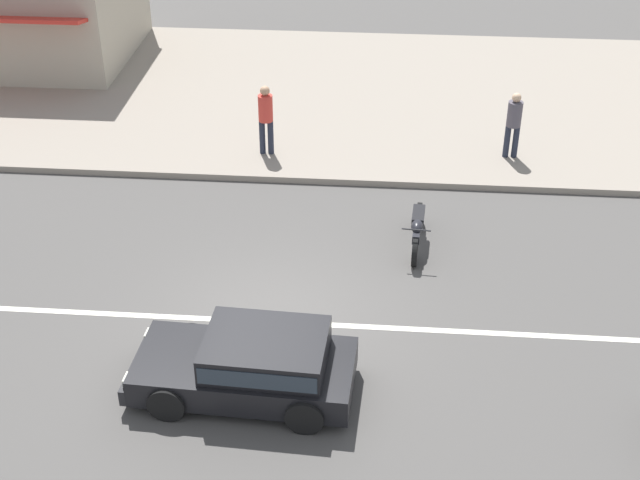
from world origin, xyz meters
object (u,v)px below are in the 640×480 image
at_px(motorcycle_1, 417,228).
at_px(pedestrian_near_clock, 514,120).
at_px(pedestrian_by_shop, 266,115).
at_px(hatchback_black_0, 252,363).

xyz_separation_m(motorcycle_1, pedestrian_near_clock, (2.24, 3.91, 0.66)).
bearing_deg(pedestrian_near_clock, motorcycle_1, -119.74).
bearing_deg(motorcycle_1, pedestrian_by_shop, 134.26).
bearing_deg(motorcycle_1, pedestrian_near_clock, 60.26).
bearing_deg(pedestrian_near_clock, hatchback_black_0, -119.89).
relative_size(motorcycle_1, pedestrian_by_shop, 1.17).
xyz_separation_m(hatchback_black_0, motorcycle_1, (2.66, 4.61, -0.16)).
relative_size(motorcycle_1, pedestrian_near_clock, 1.24).
height_order(motorcycle_1, pedestrian_by_shop, pedestrian_by_shop).
distance_m(motorcycle_1, pedestrian_by_shop, 5.11).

